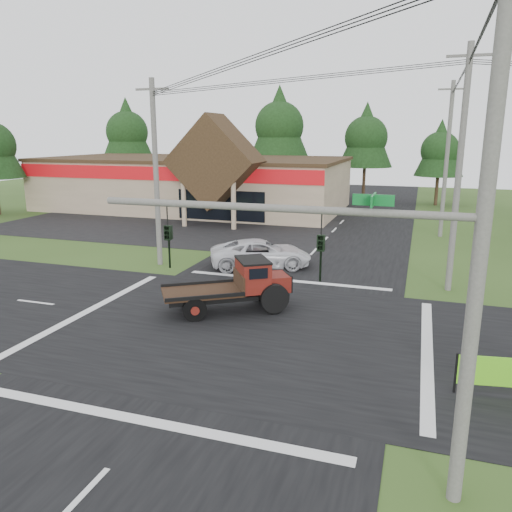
% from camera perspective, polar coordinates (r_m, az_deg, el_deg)
% --- Properties ---
extents(ground, '(120.00, 120.00, 0.00)m').
position_cam_1_polar(ground, '(19.97, -1.72, -8.30)').
color(ground, '#2F4819').
rests_on(ground, ground).
extents(road_ns, '(12.00, 120.00, 0.02)m').
position_cam_1_polar(road_ns, '(19.97, -1.72, -8.28)').
color(road_ns, black).
rests_on(road_ns, ground).
extents(road_ew, '(120.00, 12.00, 0.02)m').
position_cam_1_polar(road_ew, '(19.97, -1.72, -8.27)').
color(road_ew, black).
rests_on(road_ew, ground).
extents(parking_apron, '(28.00, 14.00, 0.02)m').
position_cam_1_polar(parking_apron, '(42.36, -10.82, 3.32)').
color(parking_apron, black).
rests_on(parking_apron, ground).
extents(cvs_building, '(30.40, 18.20, 9.19)m').
position_cam_1_polar(cvs_building, '(52.10, -6.97, 8.44)').
color(cvs_building, '#9C866A').
rests_on(cvs_building, ground).
extents(traffic_signal_mast, '(8.12, 0.24, 7.00)m').
position_cam_1_polar(traffic_signal_mast, '(10.37, 14.46, -3.92)').
color(traffic_signal_mast, '#595651').
rests_on(traffic_signal_mast, ground).
extents(utility_pole_nr, '(2.00, 0.30, 11.00)m').
position_cam_1_polar(utility_pole_nr, '(10.12, 24.40, 1.96)').
color(utility_pole_nr, '#595651').
rests_on(utility_pole_nr, ground).
extents(utility_pole_nw, '(2.00, 0.30, 10.50)m').
position_cam_1_polar(utility_pole_nw, '(29.24, -11.37, 9.34)').
color(utility_pole_nw, '#595651').
rests_on(utility_pole_nw, ground).
extents(utility_pole_ne, '(2.00, 0.30, 11.50)m').
position_cam_1_polar(utility_pole_ne, '(25.49, 22.20, 9.13)').
color(utility_pole_ne, '#595651').
rests_on(utility_pole_ne, ground).
extents(utility_pole_n, '(2.00, 0.30, 11.20)m').
position_cam_1_polar(utility_pole_n, '(39.46, 20.96, 10.30)').
color(utility_pole_n, '#595651').
rests_on(utility_pole_n, ground).
extents(tree_row_a, '(6.72, 6.72, 12.12)m').
position_cam_1_polar(tree_row_a, '(67.94, -14.54, 13.78)').
color(tree_row_a, '#332316').
rests_on(tree_row_a, ground).
extents(tree_row_b, '(5.60, 5.60, 10.10)m').
position_cam_1_polar(tree_row_b, '(64.98, -5.84, 12.97)').
color(tree_row_b, '#332316').
rests_on(tree_row_b, ground).
extents(tree_row_c, '(7.28, 7.28, 13.13)m').
position_cam_1_polar(tree_row_c, '(60.65, 2.68, 14.88)').
color(tree_row_c, '#332316').
rests_on(tree_row_c, ground).
extents(tree_row_d, '(6.16, 6.16, 11.11)m').
position_cam_1_polar(tree_row_d, '(59.73, 12.48, 13.31)').
color(tree_row_d, '#332316').
rests_on(tree_row_d, ground).
extents(tree_row_e, '(5.04, 5.04, 9.09)m').
position_cam_1_polar(tree_row_e, '(57.43, 20.30, 11.45)').
color(tree_row_e, '#332316').
rests_on(tree_row_e, ground).
extents(antique_flatbed_truck, '(5.76, 4.77, 2.30)m').
position_cam_1_polar(antique_flatbed_truck, '(21.56, -3.19, -3.39)').
color(antique_flatbed_truck, '#54130C').
rests_on(antique_flatbed_truck, ground).
extents(white_pickup, '(6.36, 4.78, 1.61)m').
position_cam_1_polar(white_pickup, '(28.74, 0.55, 0.27)').
color(white_pickup, silver).
rests_on(white_pickup, ground).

